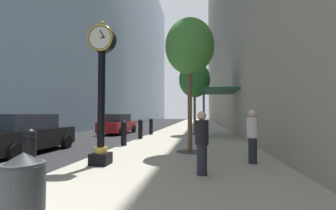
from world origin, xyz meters
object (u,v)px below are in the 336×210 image
Objects in this scene: bollard_fourth at (140,128)px; street_clock at (101,85)px; pedestrian_walking at (202,141)px; street_tree_mid_near at (195,80)px; car_black_mid at (25,134)px; pedestrian_by_clock at (252,135)px; bollard_nearest at (29,155)px; bollard_fifth at (151,126)px; bollard_third at (124,132)px; street_tree_near at (190,47)px; car_red_near at (117,124)px; trash_bin at (22,194)px.

street_clock is at bearing -84.51° from bollard_fourth.
bollard_fourth is 0.76× the size of pedestrian_walking.
street_tree_mid_near is 3.44× the size of pedestrian_walking.
pedestrian_by_clock is at bearing -8.35° from car_black_mid.
pedestrian_by_clock is (4.61, 0.83, -1.54)m from street_clock.
pedestrian_by_clock is at bearing -50.71° from bollard_fourth.
pedestrian_by_clock is at bearing 28.67° from bollard_nearest.
pedestrian_by_clock is at bearing -61.11° from bollard_fifth.
pedestrian_walking reaches higher than bollard_nearest.
bollard_third is at bearing 90.00° from bollard_nearest.
bollard_fourth is 0.22× the size of street_tree_near.
bollard_nearest is 1.00× the size of bollard_fourth.
street_tree_near is 4.90m from pedestrian_walking.
bollard_third is at bearing -116.32° from street_tree_mid_near.
street_tree_mid_near is 11.62m from car_black_mid.
street_clock reaches higher than bollard_fifth.
bollard_third and bollard_fifth have the same top height.
pedestrian_walking is at bearing -134.88° from pedestrian_by_clock.
street_tree_mid_near is 1.21× the size of car_red_near.
trash_bin is (1.51, -11.36, -0.10)m from bollard_fourth.
street_tree_near is 1.20× the size of car_red_near.
street_tree_mid_near is at bearing 90.00° from street_tree_near.
bollard_fourth is 1.16× the size of trash_bin.
pedestrian_by_clock reaches higher than pedestrian_walking.
bollard_third is 8.53m from car_red_near.
bollard_nearest is at bearing -160.48° from pedestrian_walking.
pedestrian_by_clock is at bearing -52.67° from car_red_near.
trash_bin is at bearing -84.06° from bollard_fifth.
car_black_mid is (-5.12, 6.18, 0.13)m from trash_bin.
pedestrian_walking is 14.61m from car_red_near.
bollard_fifth is 0.26× the size of car_black_mid.
pedestrian_by_clock is 9.02m from car_black_mid.
pedestrian_by_clock reaches higher than car_black_mid.
car_red_near is at bearing 112.46° from bollard_third.
car_black_mid reaches higher than bollard_fourth.
pedestrian_by_clock is at bearing -42.93° from street_tree_near.
pedestrian_walking is 0.96× the size of pedestrian_by_clock.
bollard_fourth is 11.46m from trash_bin.
trash_bin is 0.23× the size of car_red_near.
pedestrian_by_clock reaches higher than bollard_fourth.
bollard_fourth is 3.13m from bollard_fifth.
bollard_fifth is at bearing 112.99° from street_tree_near.
street_clock is 7.57m from bollard_fourth.
pedestrian_walking reaches higher than bollard_fourth.
bollard_third is 3.13m from bollard_fourth.
pedestrian_by_clock is (5.31, -6.50, 0.25)m from bollard_fourth.
car_red_near is (-8.57, 11.24, -0.21)m from pedestrian_by_clock.
trash_bin is 0.63× the size of pedestrian_by_clock.
pedestrian_by_clock is at bearing 45.12° from pedestrian_walking.
car_black_mid is (-0.35, -9.93, -0.00)m from car_red_near.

